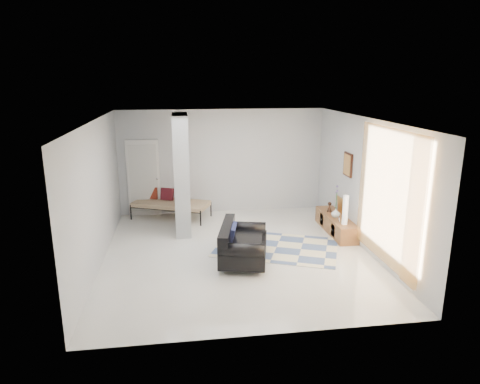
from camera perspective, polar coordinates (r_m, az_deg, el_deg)
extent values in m
plane|color=beige|center=(9.13, -0.39, -8.17)|extent=(6.00, 6.00, 0.00)
plane|color=white|center=(8.44, -0.43, 9.60)|extent=(6.00, 6.00, 0.00)
plane|color=silver|center=(11.59, -2.40, 4.07)|extent=(6.00, 0.00, 6.00)
plane|color=silver|center=(5.86, 3.55, -6.98)|extent=(6.00, 0.00, 6.00)
plane|color=silver|center=(8.76, -18.54, -0.30)|extent=(0.00, 6.00, 6.00)
plane|color=silver|center=(9.44, 16.38, 0.94)|extent=(0.00, 6.00, 6.00)
cube|color=#9EA3A5|center=(10.16, -7.79, 2.39)|extent=(0.35, 1.20, 2.80)
cube|color=white|center=(11.61, -12.73, 1.81)|extent=(0.85, 0.06, 2.04)
plane|color=#F5A940|center=(8.39, 19.08, -0.64)|extent=(0.00, 2.55, 2.55)
cube|color=#33170D|center=(10.21, 14.19, 3.56)|extent=(0.04, 0.45, 0.55)
cube|color=brown|center=(10.51, 12.68, -4.22)|extent=(0.45, 1.79, 0.40)
cube|color=#33170D|center=(10.09, 12.32, -5.02)|extent=(0.02, 0.24, 0.28)
cube|color=#33170D|center=(10.79, 10.87, -3.61)|extent=(0.02, 0.24, 0.28)
cube|color=gold|center=(10.68, 13.24, -1.70)|extent=(0.09, 0.32, 0.40)
cube|color=silver|center=(10.05, 13.01, -3.58)|extent=(0.04, 0.10, 0.12)
cylinder|color=silver|center=(8.23, -2.22, -10.51)|extent=(0.05, 0.05, 0.10)
cylinder|color=silver|center=(9.36, -1.34, -7.26)|extent=(0.05, 0.05, 0.10)
cylinder|color=silver|center=(8.18, 2.65, -10.67)|extent=(0.05, 0.05, 0.10)
cylinder|color=silver|center=(9.32, 2.91, -7.38)|extent=(0.05, 0.05, 0.10)
cube|color=black|center=(8.68, 0.52, -7.65)|extent=(1.19, 1.64, 0.30)
cube|color=black|center=(8.59, -1.78, -5.54)|extent=(0.52, 1.49, 0.36)
cylinder|color=black|center=(8.02, 0.21, -7.83)|extent=(0.88, 0.46, 0.28)
cylinder|color=black|center=(9.18, 0.79, -4.84)|extent=(0.88, 0.46, 0.28)
cube|color=black|center=(8.57, -0.98, -5.44)|extent=(0.26, 0.56, 0.31)
cylinder|color=black|center=(11.52, -14.34, -2.62)|extent=(0.04, 0.04, 0.40)
cylinder|color=black|center=(10.73, -5.28, -3.50)|extent=(0.04, 0.04, 0.40)
cylinder|color=black|center=(12.20, -12.53, -1.53)|extent=(0.04, 0.04, 0.40)
cylinder|color=black|center=(11.45, -3.90, -2.28)|extent=(0.04, 0.04, 0.40)
cube|color=#CAB694|center=(11.39, -9.17, -1.60)|extent=(2.12, 1.52, 0.12)
cube|color=maroon|center=(11.72, -11.69, -0.13)|extent=(0.38, 0.28, 0.33)
cube|color=#59161E|center=(11.53, -9.68, -0.28)|extent=(0.38, 0.28, 0.33)
cube|color=maroon|center=(11.35, -7.61, -0.43)|extent=(0.38, 0.28, 0.33)
cube|color=beige|center=(9.46, 4.89, -7.34)|extent=(3.04, 2.56, 0.01)
cylinder|color=silver|center=(9.85, 13.86, -2.33)|extent=(0.12, 0.12, 0.66)
imported|color=white|center=(10.35, 12.63, -2.74)|extent=(0.21, 0.21, 0.21)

